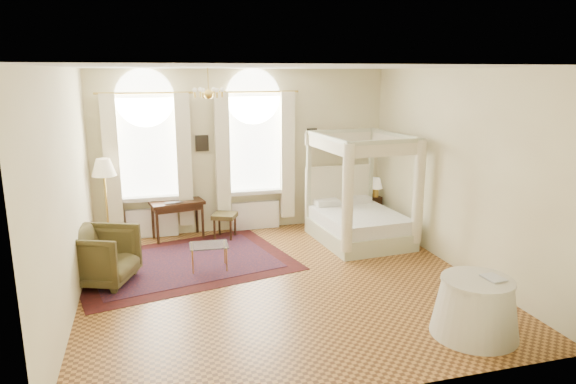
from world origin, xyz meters
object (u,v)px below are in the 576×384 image
object	(u,v)px
canopy_bed	(360,218)
nightstand	(369,209)
writing_desk	(177,207)
armchair	(101,256)
stool	(225,218)
floor_lamp	(104,172)
coffee_table	(209,247)
side_table	(475,307)

from	to	relation	value
canopy_bed	nightstand	xyz separation A→B (m)	(0.72, 1.13, -0.18)
writing_desk	armchair	world-z (taller)	armchair
armchair	writing_desk	bearing A→B (deg)	-11.42
stool	writing_desk	bearing A→B (deg)	165.34
stool	floor_lamp	world-z (taller)	floor_lamp
writing_desk	stool	size ratio (longest dim) A/B	1.88
nightstand	coffee_table	distance (m)	4.15
armchair	canopy_bed	bearing A→B (deg)	-58.08
canopy_bed	side_table	size ratio (longest dim) A/B	1.93
stool	coffee_table	bearing A→B (deg)	-107.72
writing_desk	floor_lamp	world-z (taller)	floor_lamp
nightstand	writing_desk	xyz separation A→B (m)	(-4.11, -0.00, 0.35)
stool	nightstand	bearing A→B (deg)	4.18
canopy_bed	coffee_table	size ratio (longest dim) A/B	3.18
writing_desk	floor_lamp	bearing A→B (deg)	-170.20
nightstand	writing_desk	bearing A→B (deg)	-180.00
stool	armchair	distance (m)	2.78
canopy_bed	nightstand	bearing A→B (deg)	57.64
nightstand	stool	distance (m)	3.23
canopy_bed	floor_lamp	xyz separation A→B (m)	(-4.68, 0.91, 0.97)
armchair	coffee_table	world-z (taller)	armchair
nightstand	armchair	xyz separation A→B (m)	(-5.40, -1.96, 0.14)
coffee_table	side_table	bearing A→B (deg)	-46.31
floor_lamp	armchair	bearing A→B (deg)	-90.00
floor_lamp	side_table	xyz separation A→B (m)	(4.63, -4.69, -1.09)
armchair	coffee_table	size ratio (longest dim) A/B	1.47
nightstand	stool	bearing A→B (deg)	-175.82
writing_desk	floor_lamp	size ratio (longest dim) A/B	0.64
writing_desk	side_table	distance (m)	5.95
side_table	writing_desk	bearing A→B (deg)	124.19
writing_desk	side_table	bearing A→B (deg)	-55.81
canopy_bed	floor_lamp	distance (m)	4.87
canopy_bed	coffee_table	bearing A→B (deg)	-166.99
stool	coffee_table	world-z (taller)	stool
nightstand	writing_desk	distance (m)	4.13
nightstand	armchair	distance (m)	5.75
stool	canopy_bed	bearing A→B (deg)	-19.76
writing_desk	floor_lamp	xyz separation A→B (m)	(-1.29, -0.22, 0.80)
coffee_table	stool	bearing A→B (deg)	72.28
writing_desk	coffee_table	world-z (taller)	writing_desk
nightstand	stool	world-z (taller)	nightstand
canopy_bed	armchair	size ratio (longest dim) A/B	2.17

